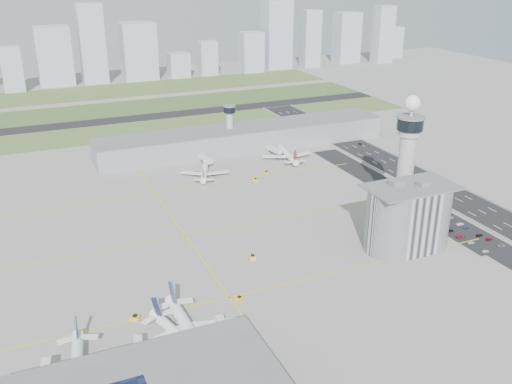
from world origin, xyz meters
name	(u,v)px	position (x,y,z in m)	size (l,w,h in m)	color
ground	(286,247)	(0.00, 0.00, 0.00)	(1000.00, 1000.00, 0.00)	#9B9890
grass_strip_0	(137,130)	(-20.00, 225.00, 0.04)	(480.00, 50.00, 0.08)	#476931
grass_strip_1	(119,109)	(-20.00, 300.00, 0.04)	(480.00, 60.00, 0.08)	#44632F
grass_strip_2	(104,92)	(-20.00, 380.00, 0.04)	(480.00, 70.00, 0.08)	#46612D
runway	(128,119)	(-20.00, 262.00, 0.06)	(480.00, 22.00, 0.10)	black
highway	(474,208)	(115.00, 0.00, 0.05)	(28.00, 500.00, 0.10)	black
barrier_left	(454,211)	(101.00, 0.00, 0.60)	(0.60, 500.00, 1.20)	#9E9E99
barrier_right	(494,203)	(129.00, 0.00, 0.60)	(0.60, 500.00, 1.20)	#9E9E99
landside_road	(451,223)	(90.00, -10.00, 0.04)	(18.00, 260.00, 0.08)	black
parking_lot	(464,233)	(88.00, -22.00, 0.05)	(20.00, 44.00, 0.10)	black
taxiway_line_h_0	(229,298)	(-40.00, -30.00, 0.01)	(260.00, 0.60, 0.01)	yellow
taxiway_line_h_1	(185,236)	(-40.00, 30.00, 0.01)	(260.00, 0.60, 0.01)	yellow
taxiway_line_h_2	(155,193)	(-40.00, 90.00, 0.01)	(260.00, 0.60, 0.01)	yellow
taxiway_line_v	(185,236)	(-40.00, 30.00, 0.01)	(0.60, 260.00, 0.01)	yellow
control_tower	(407,152)	(72.00, 8.00, 35.04)	(14.00, 14.00, 64.50)	#ADAAA5
secondary_tower	(230,124)	(30.00, 150.00, 18.80)	(8.60, 8.60, 31.90)	#ADAAA5
admin_building	(408,217)	(51.99, -22.00, 15.30)	(42.00, 24.00, 33.50)	#B2B2B7
terminal_pier	(244,138)	(40.00, 148.00, 7.90)	(210.00, 32.00, 15.80)	gray
airplane_near_a	(75,366)	(-102.37, -55.42, 5.73)	(40.90, 34.76, 11.45)	white
airplane_near_b	(182,333)	(-66.24, -52.06, 5.46)	(39.01, 33.16, 10.92)	white
airplane_near_c	(190,326)	(-62.64, -50.71, 6.41)	(45.82, 38.95, 12.83)	white
airplane_far_a	(205,168)	(-3.93, 106.45, 5.06)	(36.13, 30.71, 10.12)	white
airplane_far_b	(287,150)	(58.07, 115.69, 5.71)	(40.80, 34.68, 11.42)	white
jet_bridge_near_1	(140,367)	(-83.00, -61.00, 2.85)	(14.00, 3.00, 5.70)	silver
jet_bridge_near_2	(226,344)	(-53.00, -61.00, 2.85)	(14.00, 3.00, 5.70)	silver
jet_bridge_far_0	(201,158)	(2.00, 132.00, 2.85)	(14.00, 3.00, 5.70)	silver
jet_bridge_far_1	(269,149)	(52.00, 132.00, 2.85)	(14.00, 3.00, 5.70)	silver
tug_0	(135,317)	(-77.95, -29.81, 1.03)	(2.43, 3.53, 2.05)	gold
tug_1	(163,341)	(-71.88, -47.50, 0.84)	(1.99, 2.90, 1.68)	#F6BC02
tug_2	(239,298)	(-36.90, -33.06, 0.84)	(1.99, 2.90, 1.68)	yellow
tug_3	(253,257)	(-18.80, -4.18, 1.05)	(2.49, 3.62, 2.11)	yellow
tug_4	(255,180)	(21.35, 84.79, 0.97)	(2.29, 3.32, 1.93)	gold
tug_5	(266,172)	(33.06, 94.39, 0.86)	(2.03, 2.95, 1.71)	#CEAE00
car_lot_0	(485,251)	(82.73, -41.52, 0.57)	(1.35, 3.36, 1.14)	white
car_lot_1	(471,243)	(82.89, -32.23, 0.57)	(1.20, 3.45, 1.14)	gray
car_lot_2	(460,236)	(82.73, -25.12, 0.65)	(2.15, 4.66, 1.29)	#AE1D43
car_lot_3	(450,230)	(82.29, -17.87, 0.65)	(1.82, 4.49, 1.30)	black
car_lot_4	(443,227)	(81.97, -13.64, 0.61)	(1.44, 3.57, 1.22)	#244E7F
car_lot_5	(432,220)	(82.80, -4.13, 0.55)	(1.16, 3.34, 1.10)	silver
car_lot_6	(501,245)	(93.83, -40.10, 0.56)	(1.85, 4.01, 1.12)	#949699
car_lot_7	(489,239)	(93.49, -32.88, 0.56)	(1.57, 3.86, 1.12)	maroon
car_lot_8	(479,235)	(92.13, -27.79, 0.63)	(1.50, 3.72, 1.27)	black
car_lot_9	(466,228)	(92.24, -18.50, 0.54)	(1.15, 3.31, 1.09)	navy
car_lot_10	(460,224)	(92.51, -14.05, 0.61)	(2.04, 4.41, 1.23)	white
car_lot_11	(451,218)	(93.58, -6.04, 0.62)	(1.74, 4.28, 1.24)	#8F9AA6
car_hw_1	(428,184)	(113.97, 37.65, 0.65)	(1.37, 3.93, 1.30)	black
car_hw_2	(360,144)	(121.21, 121.85, 0.57)	(1.88, 4.08, 1.13)	#0D234B
car_hw_4	(308,126)	(109.11, 179.52, 0.55)	(1.30, 3.22, 1.10)	gray
skyline_bldg_6	(12,69)	(-102.68, 417.90, 22.60)	(20.04, 16.03, 45.20)	#9EADC1
skyline_bldg_7	(54,56)	(-59.44, 436.89, 30.61)	(35.76, 28.61, 61.22)	#9EADC1
skyline_bldg_8	(92,44)	(-19.42, 431.56, 41.69)	(26.33, 21.06, 83.39)	#9EADC1
skyline_bldg_9	(139,51)	(30.27, 432.32, 31.06)	(36.96, 29.57, 62.11)	#9EADC1
skyline_bldg_10	(179,65)	(73.27, 423.68, 13.87)	(23.01, 18.41, 27.75)	#9EADC1
skyline_bldg_11	(208,58)	(108.28, 423.34, 19.48)	(20.22, 16.18, 38.97)	#9EADC1
skyline_bldg_12	(251,52)	(162.17, 421.29, 23.44)	(26.14, 20.92, 46.89)	#9EADC1
skyline_bldg_13	(277,35)	(201.27, 433.27, 40.60)	(32.26, 25.81, 81.20)	#9EADC1
skyline_bldg_14	(310,39)	(244.74, 426.38, 34.37)	(21.59, 17.28, 68.75)	#9EADC1
skyline_bldg_15	(346,38)	(302.83, 435.54, 31.70)	(30.25, 24.20, 63.40)	#9EADC1
skyline_bldg_16	(383,34)	(345.49, 415.96, 35.78)	(23.04, 18.43, 71.56)	#9EADC1
skyline_bldg_17	(393,42)	(382.05, 443.29, 20.53)	(22.64, 18.11, 41.06)	#9EADC1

